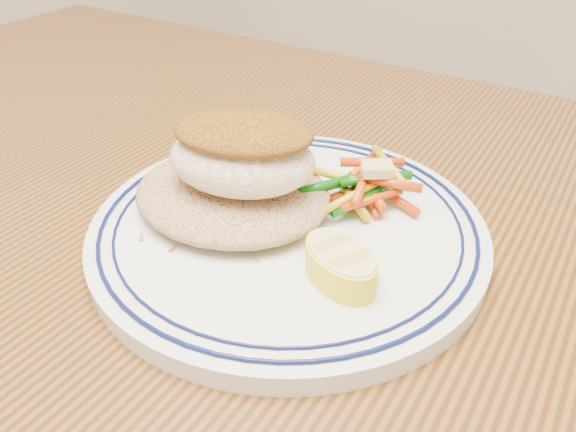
% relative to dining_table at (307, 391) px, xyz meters
% --- Properties ---
extents(dining_table, '(1.50, 0.90, 0.75)m').
position_rel_dining_table_xyz_m(dining_table, '(0.00, 0.00, 0.00)').
color(dining_table, '#47270E').
rests_on(dining_table, ground).
extents(plate, '(0.29, 0.29, 0.02)m').
position_rel_dining_table_xyz_m(plate, '(-0.05, 0.05, 0.11)').
color(plate, white).
rests_on(plate, dining_table).
extents(rice_pilaf, '(0.15, 0.14, 0.03)m').
position_rel_dining_table_xyz_m(rice_pilaf, '(-0.09, 0.04, 0.13)').
color(rice_pilaf, '#9E784F').
rests_on(rice_pilaf, plate).
extents(fish_fillet, '(0.13, 0.11, 0.05)m').
position_rel_dining_table_xyz_m(fish_fillet, '(-0.08, 0.04, 0.16)').
color(fish_fillet, white).
rests_on(fish_fillet, rice_pilaf).
extents(vegetable_pile, '(0.09, 0.10, 0.03)m').
position_rel_dining_table_xyz_m(vegetable_pile, '(-0.01, 0.10, 0.13)').
color(vegetable_pile, '#C93C0A').
rests_on(vegetable_pile, plate).
extents(butter_pat, '(0.03, 0.03, 0.01)m').
position_rel_dining_table_xyz_m(butter_pat, '(-0.00, 0.10, 0.14)').
color(butter_pat, '#DBC16B').
rests_on(butter_pat, vegetable_pile).
extents(lemon_wedge, '(0.07, 0.07, 0.02)m').
position_rel_dining_table_xyz_m(lemon_wedge, '(0.02, 0.01, 0.12)').
color(lemon_wedge, yellow).
rests_on(lemon_wedge, plate).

